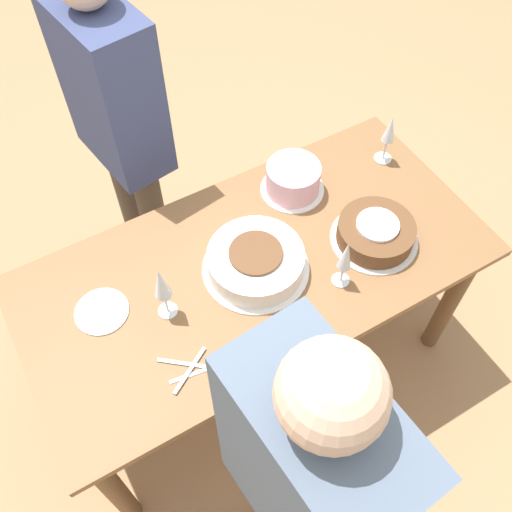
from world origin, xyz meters
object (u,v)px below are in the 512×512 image
Objects in this scene: wine_glass_near at (346,257)px; person_cutting at (305,484)px; wine_glass_far at (389,132)px; person_watching at (118,118)px; wine_glass_extra at (161,284)px; cake_center_white at (256,261)px; cake_front_chocolate at (376,233)px; cake_back_decorated at (293,179)px.

person_cutting is (-0.50, -0.53, 0.09)m from wine_glass_near.
wine_glass_near is 0.61m from wine_glass_far.
wine_glass_extra is at bearing -21.33° from person_watching.
person_watching is at bearing 102.43° from cake_center_white.
person_watching is at bearing 124.87° from cake_front_chocolate.
wine_glass_extra reaches higher than cake_back_decorated.
cake_front_chocolate is 0.95m from person_cutting.
wine_glass_near is 0.58m from wine_glass_extra.
wine_glass_far is at bearing -5.91° from cake_back_decorated.
wine_glass_extra is (-0.33, -0.00, 0.12)m from cake_center_white.
person_cutting is at bearing -136.74° from wine_glass_far.
wine_glass_near is 0.73m from person_cutting.
cake_center_white is 0.78m from person_cutting.
person_watching is (-0.39, 0.92, 0.03)m from wine_glass_near.
wine_glass_far is at bearing 48.87° from person_watching.
person_watching is at bearing 77.46° from wine_glass_extra.
cake_front_chocolate is 0.24m from wine_glass_near.
person_cutting reaches higher than wine_glass_far.
wine_glass_extra is 0.15× the size of person_cutting.
wine_glass_near reaches higher than cake_front_chocolate.
wine_glass_far is at bearing 39.32° from wine_glass_near.
wine_glass_extra is 0.15× the size of person_watching.
cake_back_decorated is (0.30, 0.24, 0.01)m from cake_center_white.
person_watching reaches higher than cake_back_decorated.
cake_front_chocolate is at bearing -53.62° from person_cutting.
cake_back_decorated is 1.14× the size of wine_glass_near.
cake_front_chocolate is 0.19× the size of person_cutting.
cake_center_white is 1.53× the size of cake_back_decorated.
person_cutting is at bearing -121.11° from cake_back_decorated.
person_cutting is at bearing -138.94° from cake_front_chocolate.
cake_back_decorated is at bearing 33.87° from person_watching.
person_cutting is (0.05, -0.71, 0.07)m from wine_glass_extra.
person_watching is (-0.46, 0.50, 0.11)m from cake_back_decorated.
person_watching reaches higher than cake_center_white.
wine_glass_near is 1.00× the size of wine_glass_far.
wine_glass_far is at bearing -51.43° from person_cutting.
cake_center_white is at bearing 166.61° from cake_front_chocolate.
wine_glass_extra is 0.71m from person_cutting.
wine_glass_near is (0.22, -0.18, 0.09)m from cake_center_white.
cake_center_white is 1.54× the size of wine_glass_extra.
wine_glass_extra reaches higher than cake_center_white.
wine_glass_far is 1.33m from person_cutting.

